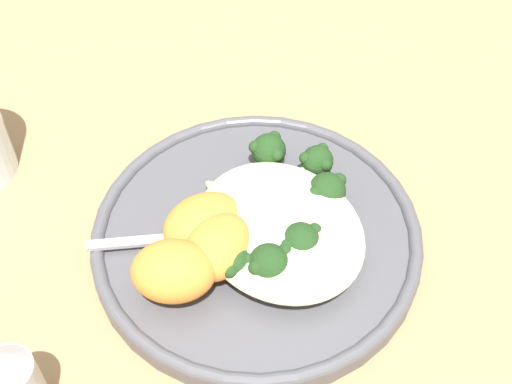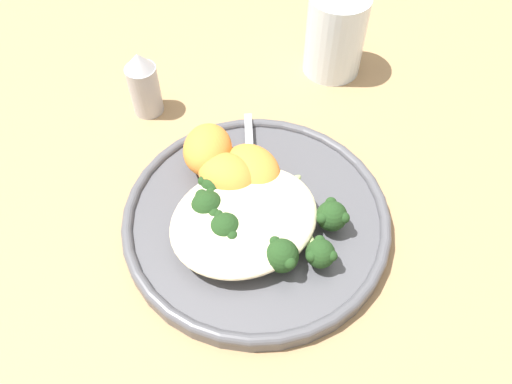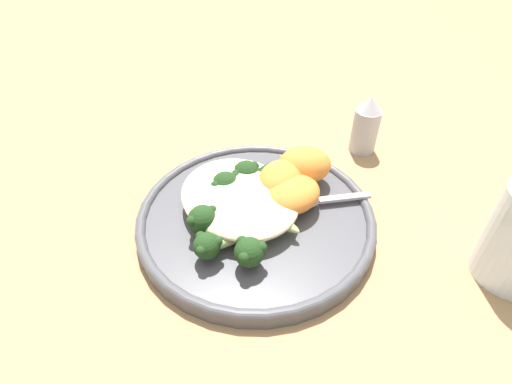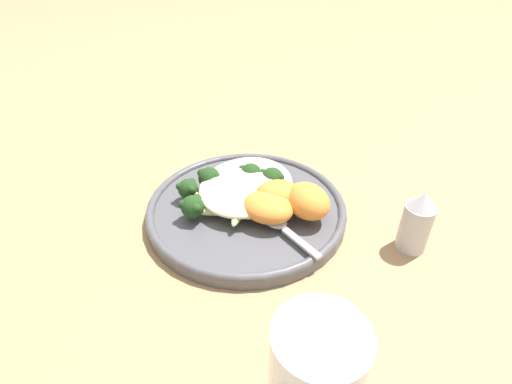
{
  "view_description": "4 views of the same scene",
  "coord_description": "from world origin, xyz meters",
  "px_view_note": "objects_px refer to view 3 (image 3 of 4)",
  "views": [
    {
      "loc": [
        -0.28,
        0.19,
        0.5
      ],
      "look_at": [
        0.04,
        -0.03,
        0.04
      ],
      "focal_mm": 50.0,
      "sensor_mm": 36.0,
      "label": 1
    },
    {
      "loc": [
        -0.13,
        -0.27,
        0.45
      ],
      "look_at": [
        0.02,
        -0.02,
        0.06
      ],
      "focal_mm": 35.0,
      "sensor_mm": 36.0,
      "label": 2
    },
    {
      "loc": [
        0.29,
        -0.23,
        0.35
      ],
      "look_at": [
        0.02,
        -0.02,
        0.05
      ],
      "focal_mm": 28.0,
      "sensor_mm": 36.0,
      "label": 3
    },
    {
      "loc": [
        0.42,
        0.18,
        0.36
      ],
      "look_at": [
        0.02,
        -0.01,
        0.04
      ],
      "focal_mm": 28.0,
      "sensor_mm": 36.0,
      "label": 4
    }
  ],
  "objects_px": {
    "sweet_potato_chunk_0": "(280,180)",
    "salt_shaker": "(366,125)",
    "broccoli_stalk_1": "(252,186)",
    "spoon": "(312,200)",
    "broccoli_stalk_6": "(255,244)",
    "broccoli_stalk_2": "(240,195)",
    "broccoli_stalk_5": "(228,238)",
    "sweet_potato_chunk_3": "(276,183)",
    "plate": "(256,217)",
    "sweet_potato_chunk_1": "(304,165)",
    "broccoli_stalk_4": "(220,220)",
    "broccoli_stalk_0": "(270,188)",
    "broccoli_stalk_3": "(233,207)",
    "sweet_potato_chunk_2": "(292,194)",
    "quinoa_mound": "(238,195)"
  },
  "relations": [
    {
      "from": "sweet_potato_chunk_0",
      "to": "salt_shaker",
      "type": "height_order",
      "value": "salt_shaker"
    },
    {
      "from": "broccoli_stalk_1",
      "to": "spoon",
      "type": "relative_size",
      "value": 1.15
    },
    {
      "from": "broccoli_stalk_6",
      "to": "spoon",
      "type": "xyz_separation_m",
      "value": [
        -0.02,
        0.1,
        -0.01
      ]
    },
    {
      "from": "broccoli_stalk_1",
      "to": "spoon",
      "type": "xyz_separation_m",
      "value": [
        0.05,
        0.05,
        -0.01
      ]
    },
    {
      "from": "broccoli_stalk_6",
      "to": "broccoli_stalk_2",
      "type": "bearing_deg",
      "value": -141.7
    },
    {
      "from": "broccoli_stalk_5",
      "to": "sweet_potato_chunk_3",
      "type": "distance_m",
      "value": 0.1
    },
    {
      "from": "plate",
      "to": "broccoli_stalk_5",
      "type": "distance_m",
      "value": 0.07
    },
    {
      "from": "broccoli_stalk_1",
      "to": "sweet_potato_chunk_1",
      "type": "distance_m",
      "value": 0.07
    },
    {
      "from": "plate",
      "to": "broccoli_stalk_6",
      "type": "bearing_deg",
      "value": -38.56
    },
    {
      "from": "broccoli_stalk_4",
      "to": "sweet_potato_chunk_3",
      "type": "distance_m",
      "value": 0.09
    },
    {
      "from": "sweet_potato_chunk_1",
      "to": "spoon",
      "type": "relative_size",
      "value": 0.68
    },
    {
      "from": "broccoli_stalk_2",
      "to": "sweet_potato_chunk_3",
      "type": "relative_size",
      "value": 2.41
    },
    {
      "from": "sweet_potato_chunk_3",
      "to": "spoon",
      "type": "bearing_deg",
      "value": 26.06
    },
    {
      "from": "broccoli_stalk_5",
      "to": "sweet_potato_chunk_0",
      "type": "height_order",
      "value": "sweet_potato_chunk_0"
    },
    {
      "from": "broccoli_stalk_0",
      "to": "broccoli_stalk_2",
      "type": "xyz_separation_m",
      "value": [
        -0.01,
        -0.04,
        0.0
      ]
    },
    {
      "from": "broccoli_stalk_3",
      "to": "broccoli_stalk_5",
      "type": "relative_size",
      "value": 0.78
    },
    {
      "from": "broccoli_stalk_6",
      "to": "sweet_potato_chunk_1",
      "type": "distance_m",
      "value": 0.14
    },
    {
      "from": "broccoli_stalk_2",
      "to": "salt_shaker",
      "type": "xyz_separation_m",
      "value": [
        -0.01,
        0.23,
        0.01
      ]
    },
    {
      "from": "broccoli_stalk_6",
      "to": "sweet_potato_chunk_0",
      "type": "bearing_deg",
      "value": -172.76
    },
    {
      "from": "broccoli_stalk_2",
      "to": "sweet_potato_chunk_2",
      "type": "height_order",
      "value": "same"
    },
    {
      "from": "sweet_potato_chunk_0",
      "to": "spoon",
      "type": "relative_size",
      "value": 0.66
    },
    {
      "from": "broccoli_stalk_6",
      "to": "salt_shaker",
      "type": "bearing_deg",
      "value": 168.47
    },
    {
      "from": "quinoa_mound",
      "to": "broccoli_stalk_5",
      "type": "relative_size",
      "value": 1.26
    },
    {
      "from": "broccoli_stalk_6",
      "to": "sweet_potato_chunk_2",
      "type": "xyz_separation_m",
      "value": [
        -0.03,
        0.08,
        0.0
      ]
    },
    {
      "from": "sweet_potato_chunk_0",
      "to": "salt_shaker",
      "type": "relative_size",
      "value": 0.75
    },
    {
      "from": "plate",
      "to": "broccoli_stalk_0",
      "type": "distance_m",
      "value": 0.04
    },
    {
      "from": "quinoa_mound",
      "to": "sweet_potato_chunk_0",
      "type": "height_order",
      "value": "sweet_potato_chunk_0"
    },
    {
      "from": "plate",
      "to": "broccoli_stalk_1",
      "type": "height_order",
      "value": "broccoli_stalk_1"
    },
    {
      "from": "broccoli_stalk_3",
      "to": "broccoli_stalk_4",
      "type": "height_order",
      "value": "broccoli_stalk_4"
    },
    {
      "from": "sweet_potato_chunk_3",
      "to": "sweet_potato_chunk_2",
      "type": "bearing_deg",
      "value": -3.48
    },
    {
      "from": "broccoli_stalk_4",
      "to": "sweet_potato_chunk_0",
      "type": "height_order",
      "value": "sweet_potato_chunk_0"
    },
    {
      "from": "spoon",
      "to": "broccoli_stalk_4",
      "type": "bearing_deg",
      "value": -167.29
    },
    {
      "from": "plate",
      "to": "broccoli_stalk_3",
      "type": "distance_m",
      "value": 0.03
    },
    {
      "from": "broccoli_stalk_0",
      "to": "spoon",
      "type": "height_order",
      "value": "broccoli_stalk_0"
    },
    {
      "from": "plate",
      "to": "sweet_potato_chunk_0",
      "type": "relative_size",
      "value": 4.33
    },
    {
      "from": "broccoli_stalk_4",
      "to": "sweet_potato_chunk_3",
      "type": "bearing_deg",
      "value": -143.79
    },
    {
      "from": "plate",
      "to": "broccoli_stalk_2",
      "type": "bearing_deg",
      "value": -159.23
    },
    {
      "from": "broccoli_stalk_1",
      "to": "broccoli_stalk_3",
      "type": "xyz_separation_m",
      "value": [
        0.01,
        -0.04,
        -0.0
      ]
    },
    {
      "from": "broccoli_stalk_6",
      "to": "sweet_potato_chunk_2",
      "type": "distance_m",
      "value": 0.08
    },
    {
      "from": "broccoli_stalk_2",
      "to": "broccoli_stalk_3",
      "type": "height_order",
      "value": "broccoli_stalk_2"
    },
    {
      "from": "sweet_potato_chunk_3",
      "to": "broccoli_stalk_1",
      "type": "bearing_deg",
      "value": -114.45
    },
    {
      "from": "sweet_potato_chunk_3",
      "to": "broccoli_stalk_0",
      "type": "bearing_deg",
      "value": -76.46
    },
    {
      "from": "sweet_potato_chunk_3",
      "to": "spoon",
      "type": "xyz_separation_m",
      "value": [
        0.04,
        0.02,
        -0.01
      ]
    },
    {
      "from": "spoon",
      "to": "sweet_potato_chunk_0",
      "type": "bearing_deg",
      "value": 144.27
    },
    {
      "from": "broccoli_stalk_1",
      "to": "broccoli_stalk_6",
      "type": "height_order",
      "value": "broccoli_stalk_1"
    },
    {
      "from": "broccoli_stalk_2",
      "to": "broccoli_stalk_5",
      "type": "height_order",
      "value": "broccoli_stalk_2"
    },
    {
      "from": "broccoli_stalk_0",
      "to": "salt_shaker",
      "type": "bearing_deg",
      "value": -49.47
    },
    {
      "from": "broccoli_stalk_1",
      "to": "sweet_potato_chunk_3",
      "type": "bearing_deg",
      "value": -102.33
    },
    {
      "from": "plate",
      "to": "spoon",
      "type": "relative_size",
      "value": 2.86
    },
    {
      "from": "sweet_potato_chunk_0",
      "to": "sweet_potato_chunk_2",
      "type": "xyz_separation_m",
      "value": [
        0.03,
        -0.0,
        -0.0
      ]
    }
  ]
}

